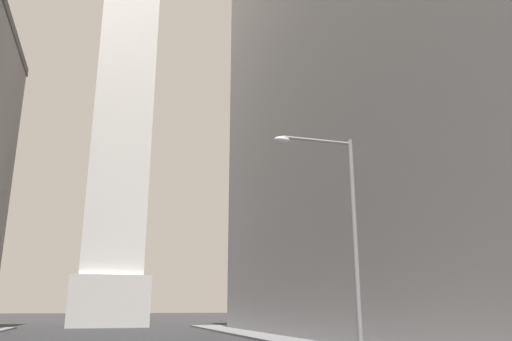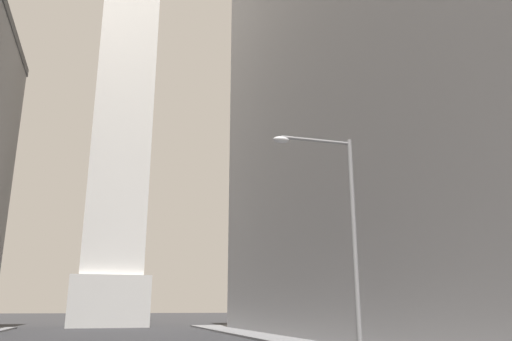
# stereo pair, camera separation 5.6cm
# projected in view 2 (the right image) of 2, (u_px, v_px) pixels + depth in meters

# --- Properties ---
(building_right) EXTENTS (28.97, 46.40, 43.95)m
(building_right) POSITION_uv_depth(u_px,v_px,m) (487.00, 33.00, 37.60)
(building_right) COLOR #9E9EA0
(building_right) RESTS_ON ground_plane
(obelisk) EXTENTS (8.24, 8.24, 70.31)m
(obelisk) POSITION_uv_depth(u_px,v_px,m) (129.00, 46.00, 62.88)
(obelisk) COLOR silver
(obelisk) RESTS_ON ground_plane
(street_lamp) EXTENTS (3.37, 0.36, 8.59)m
(street_lamp) POSITION_uv_depth(u_px,v_px,m) (341.00, 220.00, 19.33)
(street_lamp) COLOR gray
(street_lamp) RESTS_ON ground_plane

